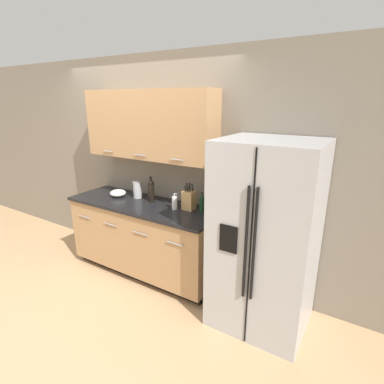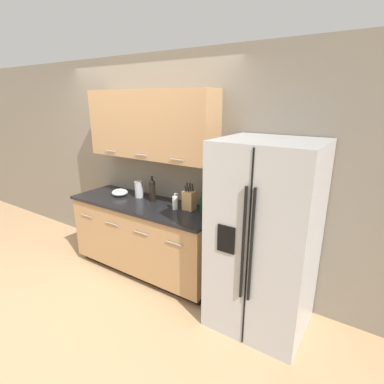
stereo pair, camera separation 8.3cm
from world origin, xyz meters
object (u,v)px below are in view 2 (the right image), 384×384
Objects in this scene: refrigerator at (264,238)px; soap_dispenser at (175,203)px; mixing_bowl at (120,192)px; oil_bottle at (202,203)px; steel_canister at (139,189)px; wine_bottle at (152,190)px; knife_block at (189,200)px.

refrigerator is 1.09m from soap_dispenser.
mixing_bowl is (-1.96, 0.10, 0.07)m from refrigerator.
oil_bottle reaches higher than steel_canister.
refrigerator is 1.49m from wine_bottle.
refrigerator is 1.97m from mixing_bowl.
refrigerator reaches higher than mixing_bowl.
soap_dispenser is (0.39, -0.08, -0.06)m from wine_bottle.
soap_dispenser reaches higher than mixing_bowl.
mixing_bowl is (-1.19, -0.07, -0.06)m from oil_bottle.
wine_bottle reaches higher than oil_bottle.
steel_canister is at bearing 178.63° from oil_bottle.
steel_canister reaches higher than mixing_bowl.
soap_dispenser is 0.95× the size of mixing_bowl.
mixing_bowl is (-0.25, -0.09, -0.06)m from steel_canister.
soap_dispenser is 0.86× the size of steel_canister.
soap_dispenser is at bearing 174.94° from refrigerator.
knife_block is at bearing 169.18° from refrigerator.
oil_bottle is at bearing -1.37° from steel_canister.
refrigerator is 7.98× the size of steel_canister.
wine_bottle is 0.41m from soap_dispenser.
soap_dispenser is (-0.14, -0.08, -0.03)m from knife_block.
soap_dispenser is 0.88m from mixing_bowl.
steel_canister is at bearing 170.95° from soap_dispenser.
soap_dispenser is at bearing -11.19° from wine_bottle.
soap_dispenser is at bearing -9.05° from steel_canister.
oil_bottle is 1.05× the size of steel_canister.
steel_canister reaches higher than soap_dispenser.
soap_dispenser is (-1.08, 0.10, 0.10)m from refrigerator.
oil_bottle reaches higher than mixing_bowl.
refrigerator reaches higher than wine_bottle.
wine_bottle is 1.53× the size of mixing_bowl.
oil_bottle is 1.16× the size of mixing_bowl.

